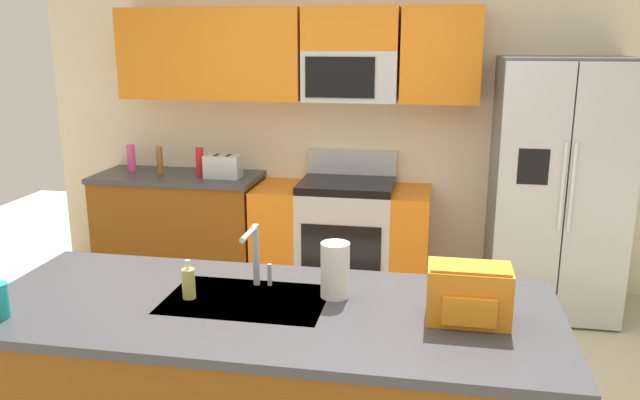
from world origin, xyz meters
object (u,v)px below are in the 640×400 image
object	(u,v)px
bottle_pink	(131,158)
sink_faucet	(255,251)
paper_towel_roll	(335,270)
soap_dispenser	(189,283)
range_oven	(342,237)
toaster	(223,166)
bottle_red	(200,162)
backpack	(469,292)
refrigerator	(556,188)
pepper_mill	(160,160)

from	to	relation	value
bottle_pink	sink_faucet	bearing A→B (deg)	-52.93
paper_towel_roll	soap_dispenser	bearing A→B (deg)	-167.95
range_oven	soap_dispenser	size ratio (longest dim) A/B	8.00
toaster	paper_towel_roll	size ratio (longest dim) A/B	1.17
soap_dispenser	paper_towel_roll	size ratio (longest dim) A/B	0.71
bottle_red	soap_dispenser	size ratio (longest dim) A/B	1.34
toaster	backpack	size ratio (longest dim) A/B	0.87
backpack	sink_faucet	bearing A→B (deg)	168.36
bottle_red	toaster	bearing A→B (deg)	-10.90
range_oven	bottle_pink	world-z (taller)	bottle_pink
range_oven	refrigerator	size ratio (longest dim) A/B	0.74
refrigerator	bottle_red	distance (m)	2.72
range_oven	pepper_mill	distance (m)	1.60
sink_faucet	refrigerator	bearing A→B (deg)	52.89
pepper_mill	bottle_pink	distance (m)	0.28
soap_dispenser	paper_towel_roll	world-z (taller)	paper_towel_roll
pepper_mill	bottle_red	distance (m)	0.35
bottle_pink	soap_dispenser	xyz separation A→B (m)	(1.47, -2.45, -0.04)
range_oven	sink_faucet	size ratio (longest dim) A/B	4.82
range_oven	sink_faucet	world-z (taller)	sink_faucet
pepper_mill	backpack	size ratio (longest dim) A/B	0.70
refrigerator	backpack	bearing A→B (deg)	-106.99
soap_dispenser	backpack	xyz separation A→B (m)	(1.16, -0.01, 0.05)
refrigerator	backpack	size ratio (longest dim) A/B	5.78
soap_dispenser	toaster	bearing A→B (deg)	105.38
range_oven	soap_dispenser	world-z (taller)	range_oven
soap_dispenser	backpack	distance (m)	1.16
toaster	backpack	world-z (taller)	backpack
sink_faucet	soap_dispenser	world-z (taller)	sink_faucet
sink_faucet	backpack	world-z (taller)	sink_faucet
bottle_red	soap_dispenser	distance (m)	2.53
toaster	backpack	distance (m)	2.96
pepper_mill	sink_faucet	size ratio (longest dim) A/B	0.79
toaster	pepper_mill	size ratio (longest dim) A/B	1.26
range_oven	bottle_pink	size ratio (longest dim) A/B	6.15
toaster	bottle_pink	bearing A→B (deg)	172.44
pepper_mill	backpack	distance (m)	3.36
sink_faucet	backpack	bearing A→B (deg)	-11.64
toaster	soap_dispenser	distance (m)	2.43
range_oven	backpack	world-z (taller)	backpack
pepper_mill	sink_faucet	distance (m)	2.64
range_oven	refrigerator	xyz separation A→B (m)	(1.57, -0.07, 0.48)
toaster	bottle_pink	size ratio (longest dim) A/B	1.27
refrigerator	sink_faucet	world-z (taller)	refrigerator
backpack	bottle_red	bearing A→B (deg)	129.98
toaster	pepper_mill	distance (m)	0.55
toaster	pepper_mill	world-z (taller)	pepper_mill
range_oven	paper_towel_roll	xyz separation A→B (m)	(0.31, -2.26, 0.58)
range_oven	bottle_pink	bearing A→B (deg)	178.14
refrigerator	bottle_pink	world-z (taller)	refrigerator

